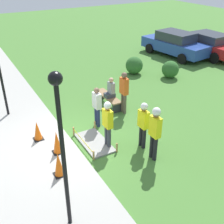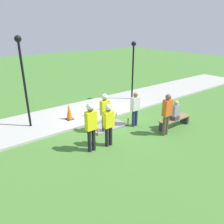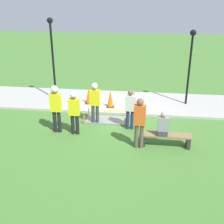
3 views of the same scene
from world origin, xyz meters
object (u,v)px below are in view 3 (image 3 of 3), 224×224
bystander_in_gray_shirt (130,107)px  park_bench (166,138)px  person_seated_on_bench (163,126)px  traffic_cone_far_patch (110,99)px  worker_assistant (56,104)px  bystander_in_orange_shirt (140,120)px  lamppost_near (52,48)px  lamppost_far (191,56)px  traffic_cone_near_patch (134,98)px  traffic_cone_sidewalk_edge (89,96)px  worker_trainee (95,100)px  worker_supervisor (74,109)px

bystander_in_gray_shirt → park_bench: bearing=137.9°
person_seated_on_bench → traffic_cone_far_patch: bearing=-55.4°
person_seated_on_bench → worker_assistant: (4.02, -0.64, 0.34)m
bystander_in_orange_shirt → lamppost_near: lamppost_near is taller
bystander_in_orange_shirt → lamppost_far: size_ratio=0.52×
person_seated_on_bench → worker_assistant: 4.08m
worker_assistant → bystander_in_orange_shirt: 3.31m
traffic_cone_near_patch → person_seated_on_bench: size_ratio=0.82×
traffic_cone_sidewalk_edge → worker_trainee: 2.23m
traffic_cone_near_patch → park_bench: traffic_cone_near_patch is taller
bystander_in_gray_shirt → worker_supervisor: bearing=19.4°
person_seated_on_bench → worker_supervisor: 3.34m
park_bench → worker_trainee: bearing=-28.9°
lamppost_far → bystander_in_orange_shirt: bearing=64.6°
traffic_cone_sidewalk_edge → person_seated_on_bench: (-3.39, 3.66, 0.31)m
worker_supervisor → bystander_in_gray_shirt: size_ratio=1.05×
traffic_cone_near_patch → person_seated_on_bench: bearing=108.0°
traffic_cone_far_patch → lamppost_near: (2.89, -0.72, 2.18)m
park_bench → bystander_in_gray_shirt: (1.37, -1.24, 0.59)m
person_seated_on_bench → bystander_in_orange_shirt: 0.86m
lamppost_far → lamppost_near: bearing=1.6°
lamppost_far → person_seated_on_bench: bearing=73.0°
park_bench → lamppost_far: (-1.15, -4.18, 2.09)m
worker_supervisor → bystander_in_gray_shirt: 2.18m
park_bench → worker_trainee: 3.31m
traffic_cone_far_patch → lamppost_far: lamppost_far is taller
worker_assistant → lamppost_far: size_ratio=0.55×
park_bench → worker_supervisor: size_ratio=1.02×
park_bench → lamppost_near: (5.32, -3.99, 2.36)m
traffic_cone_far_patch → park_bench: 4.07m
traffic_cone_near_patch → person_seated_on_bench: person_seated_on_bench is taller
worker_assistant → bystander_in_orange_shirt: bearing=165.6°
bystander_in_orange_shirt → person_seated_on_bench: bearing=-167.1°
worker_trainee → bystander_in_orange_shirt: (-1.88, 1.80, -0.00)m
person_seated_on_bench → lamppost_far: (-1.29, -4.23, 1.61)m
traffic_cone_near_patch → person_seated_on_bench: 3.86m
traffic_cone_sidewalk_edge → worker_trainee: worker_trainee is taller
traffic_cone_sidewalk_edge → person_seated_on_bench: 4.99m
traffic_cone_near_patch → bystander_in_orange_shirt: bystander_in_orange_shirt is taller
traffic_cone_sidewalk_edge → park_bench: size_ratio=0.46×
park_bench → traffic_cone_near_patch: bearing=-69.8°
worker_assistant → worker_trainee: (-1.32, -0.98, -0.11)m
traffic_cone_near_patch → worker_assistant: size_ratio=0.38×
traffic_cone_sidewalk_edge → bystander_in_orange_shirt: bearing=123.9°
traffic_cone_far_patch → person_seated_on_bench: size_ratio=0.92×
person_seated_on_bench → lamppost_near: bearing=-38.0°
bystander_in_gray_shirt → lamppost_far: size_ratio=0.47×
person_seated_on_bench → traffic_cone_near_patch: bearing=-72.0°
traffic_cone_sidewalk_edge → worker_trainee: bearing=108.8°
traffic_cone_sidewalk_edge → worker_assistant: worker_assistant is taller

